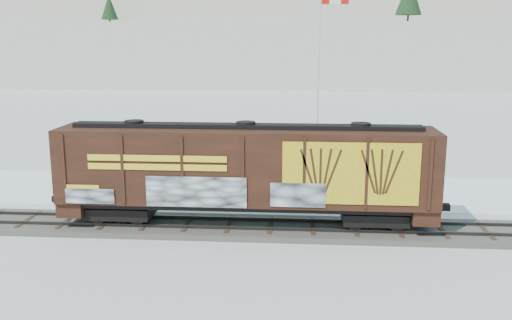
# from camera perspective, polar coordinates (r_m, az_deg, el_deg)

# --- Properties ---
(ground) EXTENTS (500.00, 500.00, 0.00)m
(ground) POSITION_cam_1_polar(r_m,az_deg,el_deg) (27.49, 1.47, -7.10)
(ground) COLOR white
(ground) RESTS_ON ground
(rail_track) EXTENTS (50.00, 3.40, 0.43)m
(rail_track) POSITION_cam_1_polar(r_m,az_deg,el_deg) (27.45, 1.48, -6.81)
(rail_track) COLOR #59544C
(rail_track) RESTS_ON ground
(parking_strip) EXTENTS (40.00, 8.00, 0.03)m
(parking_strip) POSITION_cam_1_polar(r_m,az_deg,el_deg) (34.66, 2.12, -3.03)
(parking_strip) COLOR white
(parking_strip) RESTS_ON ground
(hillside) EXTENTS (360.00, 110.00, 93.00)m
(hillside) POSITION_cam_1_polar(r_m,az_deg,el_deg) (165.84, 4.06, 13.81)
(hillside) COLOR white
(hillside) RESTS_ON ground
(hopper_railcar) EXTENTS (17.54, 3.06, 4.73)m
(hopper_railcar) POSITION_cam_1_polar(r_m,az_deg,el_deg) (26.73, -1.00, -0.85)
(hopper_railcar) COLOR black
(hopper_railcar) RESTS_ON rail_track
(flagpole) EXTENTS (2.30, 0.90, 12.41)m
(flagpole) POSITION_cam_1_polar(r_m,az_deg,el_deg) (38.71, 6.35, 5.48)
(flagpole) COLOR silver
(flagpole) RESTS_ON ground
(car_silver) EXTENTS (4.26, 2.81, 1.35)m
(car_silver) POSITION_cam_1_polar(r_m,az_deg,el_deg) (34.89, -0.17, -1.75)
(car_silver) COLOR #AEB1B6
(car_silver) RESTS_ON parking_strip
(car_white) EXTENTS (4.62, 2.19, 1.46)m
(car_white) POSITION_cam_1_polar(r_m,az_deg,el_deg) (34.65, -2.84, -1.77)
(car_white) COLOR white
(car_white) RESTS_ON parking_strip
(car_dark) EXTENTS (5.47, 3.05, 1.50)m
(car_dark) POSITION_cam_1_polar(r_m,az_deg,el_deg) (33.30, 6.07, -2.36)
(car_dark) COLOR #202328
(car_dark) RESTS_ON parking_strip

